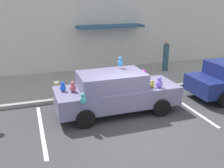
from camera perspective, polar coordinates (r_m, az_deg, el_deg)
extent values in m
plane|color=#38383A|center=(8.70, 6.82, -9.64)|extent=(60.00, 60.00, 0.00)
cube|color=gray|center=(12.98, -2.59, 0.75)|extent=(24.00, 4.00, 0.15)
cube|color=beige|center=(14.43, -5.26, 15.23)|extent=(24.00, 0.30, 6.40)
cube|color=#2D5272|center=(14.24, -0.46, 12.63)|extent=(3.60, 1.10, 0.12)
cube|color=silver|center=(10.60, 16.30, -4.82)|extent=(0.12, 3.60, 0.01)
cube|color=silver|center=(8.88, -15.24, -9.57)|extent=(0.12, 3.60, 0.01)
cube|color=slate|center=(9.52, 1.16, -2.58)|extent=(4.49, 1.65, 0.68)
cube|color=slate|center=(9.24, -0.12, 0.83)|extent=(2.33, 1.45, 0.56)
cylinder|color=black|center=(10.85, 6.59, -1.75)|extent=(0.64, 0.22, 0.64)
cylinder|color=black|center=(9.51, 10.79, -5.09)|extent=(0.64, 0.22, 0.64)
cylinder|color=black|center=(10.05, -7.96, -3.57)|extent=(0.64, 0.22, 0.64)
cylinder|color=black|center=(8.58, -5.81, -7.62)|extent=(0.64, 0.22, 0.64)
ellipsoid|color=#BC5E16|center=(8.57, -3.99, -2.01)|extent=(0.17, 0.14, 0.20)
sphere|color=#BC5E16|center=(8.52, -4.01, -1.14)|extent=(0.11, 0.11, 0.11)
ellipsoid|color=#299E13|center=(9.46, 5.67, 0.21)|extent=(0.22, 0.18, 0.26)
sphere|color=#299E13|center=(9.40, 5.70, 1.25)|extent=(0.14, 0.14, 0.14)
ellipsoid|color=#DC2ACA|center=(10.00, 6.96, 1.42)|extent=(0.28, 0.23, 0.33)
sphere|color=#DC2ACA|center=(9.93, 7.02, 2.67)|extent=(0.18, 0.18, 0.18)
ellipsoid|color=#D35769|center=(8.99, -8.61, -0.93)|extent=(0.22, 0.18, 0.26)
sphere|color=#D35769|center=(8.93, -8.67, 0.15)|extent=(0.14, 0.14, 0.14)
ellipsoid|color=blue|center=(9.10, -10.75, -0.89)|extent=(0.20, 0.17, 0.24)
sphere|color=blue|center=(9.05, -10.81, 0.09)|extent=(0.13, 0.13, 0.13)
ellipsoid|color=#43E828|center=(9.53, 6.99, 0.23)|extent=(0.20, 0.16, 0.24)
sphere|color=#43E828|center=(9.48, 7.03, 1.16)|extent=(0.13, 0.13, 0.13)
ellipsoid|color=gold|center=(9.41, 8.83, -0.24)|extent=(0.17, 0.14, 0.20)
sphere|color=gold|center=(9.37, 8.87, 0.54)|extent=(0.11, 0.11, 0.11)
ellipsoid|color=#9CE251|center=(9.06, -6.49, -0.61)|extent=(0.24, 0.20, 0.28)
sphere|color=#9CE251|center=(9.00, -6.53, 0.55)|extent=(0.15, 0.15, 0.15)
ellipsoid|color=#44A4B2|center=(8.19, -6.41, -3.58)|extent=(0.22, 0.18, 0.26)
sphere|color=#44A4B2|center=(8.12, -6.46, -2.41)|extent=(0.14, 0.14, 0.14)
ellipsoid|color=#8160F1|center=(9.43, 10.36, 0.04)|extent=(0.25, 0.20, 0.29)
sphere|color=#8160F1|center=(9.37, 10.43, 1.21)|extent=(0.16, 0.16, 0.16)
ellipsoid|color=#3797F1|center=(9.69, 1.84, 4.68)|extent=(0.20, 0.17, 0.24)
sphere|color=#3797F1|center=(9.65, 1.85, 5.64)|extent=(0.13, 0.13, 0.13)
cylinder|color=black|center=(12.13, 18.49, -0.37)|extent=(0.64, 0.22, 0.64)
ellipsoid|color=beige|center=(11.10, -12.01, -1.40)|extent=(0.32, 0.27, 0.40)
sphere|color=beige|center=(11.00, -12.11, 0.00)|extent=(0.23, 0.23, 0.23)
sphere|color=beige|center=(10.97, -12.55, 0.36)|extent=(0.09, 0.09, 0.09)
sphere|color=beige|center=(10.98, -11.72, 0.44)|extent=(0.09, 0.09, 0.09)
cylinder|color=#345565|center=(14.55, 11.72, 5.68)|extent=(0.31, 0.31, 1.46)
sphere|color=tan|center=(14.38, 11.95, 8.99)|extent=(0.25, 0.25, 0.25)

